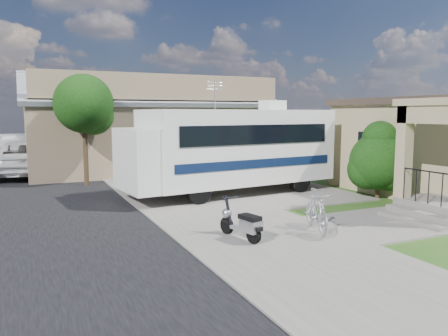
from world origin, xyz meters
name	(u,v)px	position (x,y,z in m)	size (l,w,h in m)	color
ground	(280,226)	(0.00, 0.00, 0.00)	(120.00, 120.00, 0.00)	#194212
sidewalk_slab	(147,177)	(-1.00, 10.00, 0.03)	(4.00, 80.00, 0.06)	#605D57
driveway_slab	(250,193)	(1.50, 4.50, 0.03)	(7.00, 6.00, 0.05)	#605D57
walk_slab	(393,222)	(3.00, -1.00, 0.03)	(4.00, 3.00, 0.05)	#605D57
warehouse	(145,132)	(0.00, 13.97, 1.99)	(12.50, 8.40, 5.04)	#836A52
street_tree_a	(86,107)	(-3.70, 9.05, 3.25)	(2.44, 2.40, 4.58)	black
street_tree_b	(64,107)	(-3.70, 19.05, 3.39)	(2.44, 2.40, 4.73)	black
street_tree_c	(55,112)	(-3.70, 28.05, 3.10)	(2.44, 2.40, 4.42)	black
motorhome	(232,147)	(0.83, 4.67, 1.75)	(8.19, 3.37, 4.08)	silver
shrub	(379,159)	(5.24, 1.91, 1.40)	(2.22, 2.12, 2.73)	black
scooter	(243,224)	(-1.58, -0.87, 0.43)	(0.61, 1.44, 0.95)	black
bicycle	(316,213)	(0.39, -1.04, 0.52)	(0.49, 1.74, 1.05)	#A5A4AB
pickup_truck	(27,158)	(-6.01, 13.29, 0.83)	(2.76, 5.99, 1.67)	white
van	(15,148)	(-6.60, 19.95, 0.84)	(2.36, 5.82, 1.69)	white
garden_hose	(396,212)	(3.79, -0.36, 0.08)	(0.37, 0.37, 0.16)	#14682C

